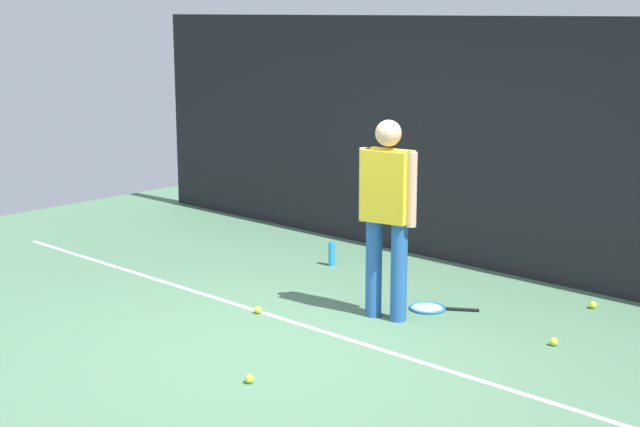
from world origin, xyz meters
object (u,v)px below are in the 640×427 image
(tennis_ball_far_left, at_px, (258,310))
(tennis_ball_mid_court, at_px, (250,379))
(tennis_player, at_px, (387,207))
(tennis_ball_near_player, at_px, (554,342))
(tennis_ball_by_fence, at_px, (593,305))
(water_bottle, at_px, (332,254))
(tennis_racket, at_px, (431,308))

(tennis_ball_far_left, bearing_deg, tennis_ball_mid_court, -45.69)
(tennis_player, bearing_deg, tennis_ball_near_player, -176.31)
(tennis_ball_far_left, bearing_deg, tennis_ball_by_fence, 45.47)
(tennis_player, distance_m, tennis_ball_by_fence, 2.09)
(tennis_ball_near_player, xyz_separation_m, tennis_ball_mid_court, (-1.20, -2.14, 0.00))
(tennis_ball_near_player, relative_size, tennis_ball_by_fence, 1.00)
(tennis_ball_by_fence, xyz_separation_m, water_bottle, (-2.64, -0.52, 0.09))
(tennis_racket, bearing_deg, water_bottle, -49.38)
(tennis_ball_far_left, bearing_deg, tennis_racket, 47.21)
(tennis_racket, relative_size, tennis_ball_near_player, 9.24)
(tennis_player, distance_m, tennis_ball_near_player, 1.72)
(tennis_racket, xyz_separation_m, tennis_ball_by_fence, (1.04, 0.99, 0.02))
(tennis_ball_far_left, height_order, water_bottle, water_bottle)
(tennis_ball_by_fence, xyz_separation_m, tennis_ball_far_left, (-2.07, -2.10, 0.00))
(tennis_ball_by_fence, bearing_deg, tennis_player, -129.37)
(tennis_player, bearing_deg, tennis_ball_far_left, 25.56)
(tennis_ball_by_fence, bearing_deg, tennis_ball_mid_court, -107.12)
(tennis_racket, height_order, tennis_ball_near_player, tennis_ball_near_player)
(tennis_player, xyz_separation_m, tennis_ball_far_left, (-0.89, -0.66, -0.93))
(tennis_ball_far_left, relative_size, water_bottle, 0.27)
(tennis_ball_mid_court, distance_m, water_bottle, 3.16)
(tennis_racket, distance_m, tennis_ball_near_player, 1.25)
(tennis_player, distance_m, tennis_ball_far_left, 1.45)
(tennis_player, bearing_deg, water_bottle, -43.54)
(water_bottle, bearing_deg, tennis_ball_by_fence, 11.12)
(tennis_ball_mid_court, height_order, tennis_ball_far_left, same)
(tennis_racket, distance_m, tennis_ball_mid_court, 2.22)
(tennis_ball_by_fence, relative_size, tennis_ball_far_left, 1.00)
(tennis_ball_mid_court, xyz_separation_m, tennis_ball_far_left, (-1.08, 1.11, 0.00))
(tennis_racket, xyz_separation_m, water_bottle, (-1.60, 0.47, 0.11))
(tennis_ball_mid_court, xyz_separation_m, water_bottle, (-1.65, 2.69, 0.09))
(tennis_player, xyz_separation_m, tennis_racket, (0.15, 0.45, -0.95))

